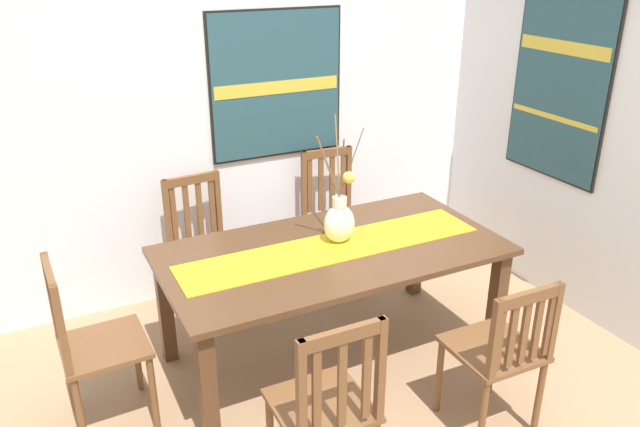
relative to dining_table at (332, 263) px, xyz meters
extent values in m
cube|color=#A37F5B|center=(-0.04, -0.63, -0.67)|extent=(6.40, 6.40, 0.03)
cube|color=silver|center=(-0.04, 1.23, 0.70)|extent=(6.40, 0.12, 2.70)
cube|color=#51331E|center=(0.00, 0.00, 0.08)|extent=(1.96, 1.01, 0.03)
cube|color=#51331E|center=(-0.90, -0.43, -0.30)|extent=(0.08, 0.08, 0.71)
cube|color=#51331E|center=(0.90, -0.43, -0.30)|extent=(0.08, 0.08, 0.71)
cube|color=#51331E|center=(-0.90, 0.43, -0.30)|extent=(0.08, 0.08, 0.71)
cube|color=#51331E|center=(0.90, 0.43, -0.30)|extent=(0.08, 0.08, 0.71)
cube|color=gold|center=(0.00, 0.00, 0.10)|extent=(1.80, 0.36, 0.01)
ellipsoid|color=silver|center=(0.07, 0.06, 0.21)|extent=(0.19, 0.16, 0.23)
cylinder|color=silver|center=(0.07, 0.06, 0.35)|extent=(0.08, 0.08, 0.06)
cylinder|color=brown|center=(0.11, 0.15, 0.60)|extent=(0.07, 0.19, 0.44)
cylinder|color=brown|center=(0.12, 0.01, 0.59)|extent=(0.10, 0.09, 0.42)
cylinder|color=brown|center=(0.06, 0.01, 0.56)|extent=(0.04, 0.10, 0.37)
cylinder|color=brown|center=(0.01, 0.07, 0.56)|extent=(0.15, 0.03, 0.37)
sphere|color=#E5CC4C|center=(0.12, 0.03, 0.50)|extent=(0.07, 0.07, 0.07)
cube|color=brown|center=(-0.52, 0.83, -0.19)|extent=(0.45, 0.45, 0.03)
cylinder|color=brown|center=(-0.32, 0.66, -0.42)|extent=(0.04, 0.04, 0.45)
cylinder|color=brown|center=(-0.68, 0.63, -0.42)|extent=(0.04, 0.04, 0.45)
cylinder|color=brown|center=(-0.35, 1.02, -0.42)|extent=(0.04, 0.04, 0.45)
cylinder|color=brown|center=(-0.71, 0.99, -0.42)|extent=(0.04, 0.04, 0.45)
cube|color=brown|center=(-0.35, 1.03, 0.06)|extent=(0.04, 0.04, 0.47)
cube|color=brown|center=(-0.71, 1.00, 0.06)|extent=(0.04, 0.04, 0.47)
cube|color=brown|center=(-0.53, 1.02, 0.27)|extent=(0.38, 0.06, 0.06)
cube|color=brown|center=(-0.39, 1.03, 0.05)|extent=(0.04, 0.02, 0.38)
cube|color=brown|center=(-0.49, 1.02, 0.05)|extent=(0.04, 0.02, 0.38)
cube|color=brown|center=(-0.58, 1.01, 0.05)|extent=(0.04, 0.02, 0.38)
cube|color=brown|center=(-0.67, 1.01, 0.05)|extent=(0.04, 0.02, 0.38)
cube|color=brown|center=(-1.30, 0.03, -0.19)|extent=(0.43, 0.43, 0.03)
cylinder|color=brown|center=(-1.12, 0.21, -0.42)|extent=(0.04, 0.04, 0.45)
cylinder|color=brown|center=(-1.11, -0.15, -0.42)|extent=(0.04, 0.04, 0.45)
cylinder|color=brown|center=(-1.48, 0.20, -0.42)|extent=(0.04, 0.04, 0.45)
cylinder|color=brown|center=(-1.47, -0.16, -0.42)|extent=(0.04, 0.04, 0.45)
cube|color=brown|center=(-1.49, 0.20, 0.07)|extent=(0.04, 0.04, 0.48)
cube|color=brown|center=(-1.48, -0.16, 0.07)|extent=(0.04, 0.04, 0.48)
cube|color=brown|center=(-1.49, 0.02, 0.28)|extent=(0.04, 0.38, 0.06)
cube|color=brown|center=(-1.49, 0.17, 0.05)|extent=(0.02, 0.04, 0.39)
cube|color=brown|center=(-1.49, 0.10, 0.05)|extent=(0.02, 0.04, 0.39)
cube|color=brown|center=(-1.49, 0.02, 0.05)|extent=(0.02, 0.04, 0.39)
cube|color=brown|center=(-1.49, -0.05, 0.05)|extent=(0.02, 0.04, 0.39)
cube|color=brown|center=(-1.48, -0.13, 0.05)|extent=(0.02, 0.04, 0.39)
cube|color=brown|center=(-0.51, -0.87, -0.19)|extent=(0.42, 0.42, 0.03)
cylinder|color=brown|center=(-0.33, -0.69, -0.42)|extent=(0.04, 0.04, 0.45)
cube|color=brown|center=(-0.69, -1.06, 0.08)|extent=(0.04, 0.04, 0.50)
cube|color=brown|center=(-0.33, -1.06, 0.08)|extent=(0.04, 0.04, 0.50)
cube|color=brown|center=(-0.51, -1.06, 0.30)|extent=(0.38, 0.04, 0.06)
cube|color=brown|center=(-0.62, -1.06, 0.06)|extent=(0.04, 0.02, 0.41)
cube|color=brown|center=(-0.51, -1.06, 0.06)|extent=(0.04, 0.02, 0.41)
cube|color=brown|center=(-0.40, -1.06, 0.06)|extent=(0.04, 0.02, 0.41)
cube|color=brown|center=(0.48, 0.84, -0.19)|extent=(0.44, 0.44, 0.03)
cylinder|color=brown|center=(0.65, 0.65, -0.42)|extent=(0.04, 0.04, 0.45)
cylinder|color=brown|center=(0.29, 0.67, -0.42)|extent=(0.04, 0.04, 0.45)
cylinder|color=brown|center=(0.67, 1.01, -0.42)|extent=(0.04, 0.04, 0.45)
cylinder|color=brown|center=(0.31, 1.03, -0.42)|extent=(0.04, 0.04, 0.45)
cube|color=brown|center=(0.67, 1.02, 0.08)|extent=(0.04, 0.04, 0.51)
cube|color=brown|center=(0.31, 1.04, 0.08)|extent=(0.04, 0.04, 0.51)
cube|color=brown|center=(0.49, 1.03, 0.30)|extent=(0.38, 0.05, 0.06)
cube|color=brown|center=(0.63, 1.03, 0.06)|extent=(0.04, 0.02, 0.42)
cube|color=brown|center=(0.54, 1.03, 0.06)|extent=(0.04, 0.02, 0.42)
cube|color=brown|center=(0.45, 1.04, 0.06)|extent=(0.04, 0.02, 0.42)
cube|color=brown|center=(0.35, 1.04, 0.06)|extent=(0.04, 0.02, 0.42)
cube|color=brown|center=(0.46, -0.88, -0.19)|extent=(0.43, 0.43, 0.03)
cylinder|color=brown|center=(0.29, -0.70, -0.42)|extent=(0.04, 0.04, 0.45)
cylinder|color=brown|center=(0.65, -0.70, -0.42)|extent=(0.04, 0.04, 0.45)
cylinder|color=brown|center=(0.28, -1.06, -0.42)|extent=(0.04, 0.04, 0.45)
cylinder|color=brown|center=(0.64, -1.06, -0.42)|extent=(0.04, 0.04, 0.45)
cube|color=brown|center=(0.28, -1.07, 0.04)|extent=(0.04, 0.04, 0.42)
cube|color=brown|center=(0.64, -1.07, 0.04)|extent=(0.04, 0.04, 0.42)
cube|color=brown|center=(0.46, -1.07, 0.22)|extent=(0.38, 0.04, 0.06)
cube|color=brown|center=(0.31, -1.07, 0.02)|extent=(0.04, 0.02, 0.33)
cube|color=brown|center=(0.38, -1.07, 0.02)|extent=(0.04, 0.02, 0.33)
cube|color=brown|center=(0.46, -1.07, 0.02)|extent=(0.04, 0.02, 0.33)
cube|color=brown|center=(0.54, -1.07, 0.02)|extent=(0.04, 0.02, 0.33)
cube|color=brown|center=(0.61, -1.07, 0.02)|extent=(0.04, 0.02, 0.33)
cube|color=black|center=(0.17, 1.17, 0.81)|extent=(0.98, 0.04, 1.02)
cube|color=#284C56|center=(0.17, 1.15, 0.81)|extent=(0.95, 0.01, 0.99)
cube|color=gold|center=(0.17, 1.15, 0.79)|extent=(0.92, 0.00, 0.09)
cube|color=black|center=(1.76, 0.12, 0.83)|extent=(0.04, 0.80, 1.21)
cube|color=#284C56|center=(1.74, 0.12, 0.83)|extent=(0.01, 0.77, 1.18)
cube|color=gold|center=(1.73, 0.12, 1.09)|extent=(0.00, 0.74, 0.08)
cube|color=gold|center=(1.73, 0.12, 0.63)|extent=(0.00, 0.74, 0.03)
camera|label=1|loc=(-1.51, -2.86, 1.70)|focal=35.21mm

